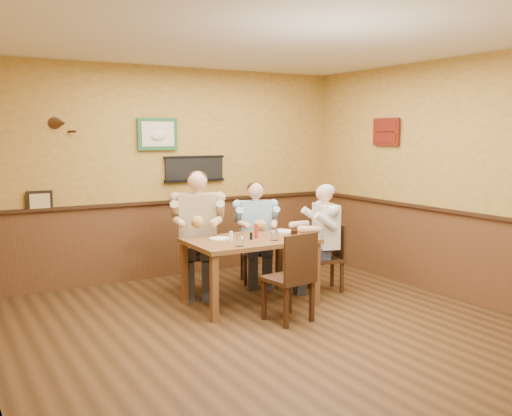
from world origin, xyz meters
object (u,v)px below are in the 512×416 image
Objects in this scene: chair_back_right at (255,251)px; diner_white_elder at (326,243)px; chair_near_side at (288,276)px; diner_blue_polo at (255,238)px; dining_table at (250,247)px; hot_sauce_bottle at (256,230)px; salt_shaker at (231,236)px; water_glass_left at (240,240)px; pepper_shaker at (251,236)px; diner_tan_shirt at (198,238)px; cola_tumbler at (294,234)px; chair_back_left at (198,254)px; chair_right_end at (325,258)px; water_glass_mid at (275,235)px.

diner_white_elder reaches higher than chair_back_right.
diner_blue_polo reaches higher than chair_near_side.
hot_sauce_bottle is at bearing 2.71° from dining_table.
dining_table is 13.78× the size of salt_shaker.
pepper_shaker is at bearing 43.03° from water_glass_left.
diner_tan_shirt is 1.25m from cola_tumbler.
chair_back_left is at bearing 111.97° from dining_table.
diner_blue_polo is (0.48, 1.51, 0.12)m from chair_near_side.
chair_right_end is 0.70× the size of diner_blue_polo.
dining_table is 1.07m from diner_white_elder.
cola_tumbler reaches higher than chair_right_end.
pepper_shaker is (-0.44, 0.21, -0.01)m from cola_tumbler.
chair_near_side is (-1.03, -0.73, 0.05)m from chair_right_end.
salt_shaker is (-0.76, -0.78, 0.39)m from chair_back_right.
chair_back_right is 8.11× the size of salt_shaker.
hot_sauce_bottle is (0.08, 0.00, 0.18)m from dining_table.
diner_tan_shirt reaches higher than dining_table.
diner_blue_polo reaches higher than cola_tumbler.
chair_back_left is 7.86× the size of water_glass_mid.
diner_blue_polo is 11.59× the size of salt_shaker.
diner_tan_shirt is 7.45× the size of hot_sauce_bottle.
diner_blue_polo is 9.92× the size of water_glass_mid.
cola_tumbler is 1.00× the size of salt_shaker.
chair_right_end is (1.37, -0.75, -0.05)m from chair_back_left.
water_glass_left is (-0.01, -1.08, 0.15)m from diner_tan_shirt.
diner_tan_shirt is (0.00, 0.00, 0.20)m from chair_back_left.
water_glass_left is 0.72× the size of hot_sauce_bottle.
diner_blue_polo is at bearing -129.77° from diner_white_elder.
diner_tan_shirt is at bearing -157.43° from diner_blue_polo.
diner_white_elder reaches higher than chair_near_side.
water_glass_mid is at bearing -59.76° from diner_white_elder.
water_glass_mid is at bearing -88.23° from chair_back_right.
diner_white_elder reaches higher than dining_table.
dining_table is 13.74× the size of cola_tumbler.
diner_white_elder is (1.37, -0.75, 0.13)m from chair_back_left.
cola_tumbler is 0.57× the size of hot_sauce_bottle.
chair_near_side is (0.34, -1.48, 0.00)m from chair_back_left.
dining_table is at bearing 71.96° from pepper_shaker.
water_glass_left is (-0.35, 0.40, 0.35)m from chair_near_side.
salt_shaker is at bearing -179.51° from hot_sauce_bottle.
diner_tan_shirt reaches higher than pepper_shaker.
water_glass_mid reaches higher than chair_right_end.
chair_back_right is 0.62× the size of diner_tan_shirt.
diner_blue_polo reaches higher than water_glass_left.
hot_sauce_bottle is (-0.33, 0.27, 0.04)m from cola_tumbler.
water_glass_left is 1.26× the size of salt_shaker.
hot_sauce_bottle is (-0.10, 0.24, 0.03)m from water_glass_mid.
chair_back_right is 1.13m from cola_tumbler.
water_glass_left is (-1.38, -0.33, 0.40)m from chair_right_end.
diner_white_elder is (1.07, 0.00, -0.07)m from dining_table.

